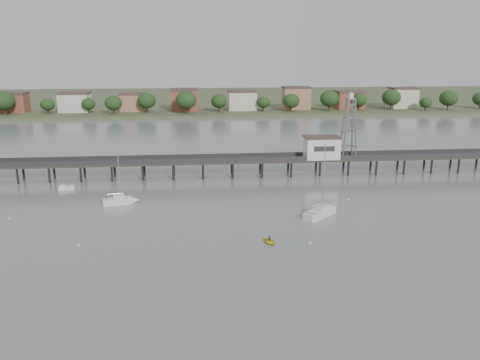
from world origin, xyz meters
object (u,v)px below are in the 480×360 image
object	(u,v)px
white_tender	(66,188)
yellow_dinghy	(269,243)
sailboat_b	(124,201)
lattice_tower	(349,129)
sailboat_c	(325,211)
pier	(218,161)

from	to	relation	value
white_tender	yellow_dinghy	bearing A→B (deg)	-54.51
yellow_dinghy	sailboat_b	bearing A→B (deg)	119.28
lattice_tower	sailboat_b	xyz separation A→B (m)	(-50.87, -18.83, -10.44)
sailboat_b	yellow_dinghy	bearing A→B (deg)	-55.30
sailboat_b	white_tender	xyz separation A→B (m)	(-13.92, 11.23, -0.26)
sailboat_c	white_tender	distance (m)	55.66
sailboat_b	yellow_dinghy	world-z (taller)	sailboat_b
sailboat_b	pier	bearing A→B (deg)	29.83
yellow_dinghy	sailboat_c	bearing A→B (deg)	25.40
lattice_tower	sailboat_c	distance (m)	33.21
lattice_tower	white_tender	world-z (taller)	lattice_tower
sailboat_b	sailboat_c	distance (m)	38.87
lattice_tower	white_tender	distance (m)	66.11
pier	sailboat_c	xyz separation A→B (m)	(18.25, -28.60, -3.16)
yellow_dinghy	lattice_tower	bearing A→B (deg)	38.32
white_tender	yellow_dinghy	world-z (taller)	yellow_dinghy
sailboat_b	sailboat_c	world-z (taller)	sailboat_c
sailboat_c	white_tender	bearing A→B (deg)	116.86
white_tender	sailboat_b	bearing A→B (deg)	-53.15
sailboat_c	pier	bearing A→B (deg)	81.57
lattice_tower	pier	bearing A→B (deg)	-180.00
sailboat_c	yellow_dinghy	distance (m)	17.33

